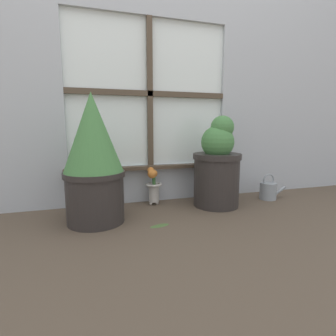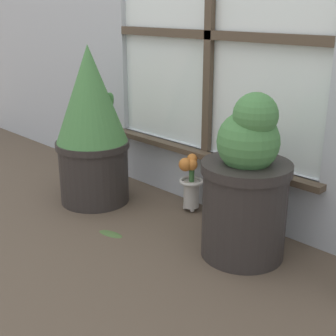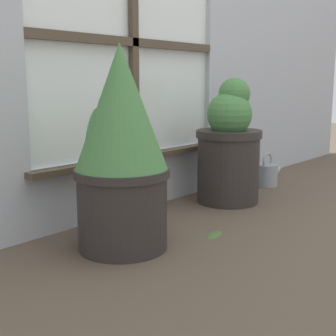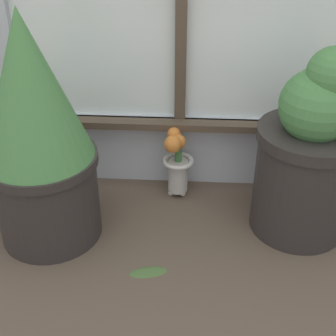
{
  "view_description": "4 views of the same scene",
  "coord_description": "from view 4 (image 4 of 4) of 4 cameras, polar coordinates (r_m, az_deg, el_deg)",
  "views": [
    {
      "loc": [
        -0.41,
        -1.25,
        0.52
      ],
      "look_at": [
        0.06,
        0.28,
        0.27
      ],
      "focal_mm": 28.0,
      "sensor_mm": 36.0,
      "label": 1
    },
    {
      "loc": [
        1.27,
        -0.97,
        0.85
      ],
      "look_at": [
        -0.04,
        0.32,
        0.21
      ],
      "focal_mm": 50.0,
      "sensor_mm": 36.0,
      "label": 2
    },
    {
      "loc": [
        -1.47,
        -0.95,
        0.58
      ],
      "look_at": [
        -0.02,
        0.3,
        0.22
      ],
      "focal_mm": 50.0,
      "sensor_mm": 36.0,
      "label": 3
    },
    {
      "loc": [
        0.05,
        -0.93,
        0.97
      ],
      "look_at": [
        -0.03,
        0.27,
        0.21
      ],
      "focal_mm": 50.0,
      "sensor_mm": 36.0,
      "label": 4
    }
  ],
  "objects": [
    {
      "name": "ground_plane",
      "position": [
        1.35,
        0.37,
        -13.72
      ],
      "size": [
        10.0,
        10.0,
        0.0
      ],
      "primitive_type": "plane",
      "color": "brown"
    },
    {
      "name": "potted_plant_left",
      "position": [
        1.36,
        -15.69,
        3.92
      ],
      "size": [
        0.33,
        0.33,
        0.7
      ],
      "color": "#2D2826",
      "rests_on": "ground_plane"
    },
    {
      "name": "potted_plant_right",
      "position": [
        1.44,
        16.73,
        1.48
      ],
      "size": [
        0.31,
        0.31,
        0.59
      ],
      "color": "#2D2826",
      "rests_on": "ground_plane"
    },
    {
      "name": "flower_vase",
      "position": [
        1.59,
        1.02,
        0.79
      ],
      "size": [
        0.11,
        0.11,
        0.25
      ],
      "color": "#BCB7AD",
      "rests_on": "ground_plane"
    },
    {
      "name": "fallen_leaf",
      "position": [
        1.37,
        -2.44,
        -12.47
      ],
      "size": [
        0.12,
        0.07,
        0.01
      ],
      "color": "#476633",
      "rests_on": "ground_plane"
    }
  ]
}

